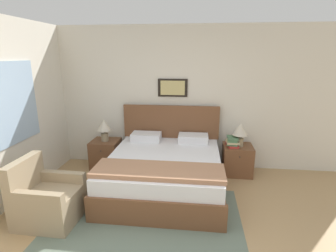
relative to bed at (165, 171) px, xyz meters
name	(u,v)px	position (x,y,z in m)	size (l,w,h in m)	color
wall_back	(180,98)	(0.15, 1.04, 0.98)	(6.89, 0.09, 2.60)	silver
wall_left	(16,110)	(-2.13, -0.33, 0.99)	(0.08, 5.03, 2.60)	silver
area_rug_main	(145,224)	(-0.13, -0.95, -0.31)	(2.45, 1.99, 0.01)	slate
bed	(165,171)	(0.00, 0.00, 0.00)	(1.77, 1.95, 1.19)	brown
armchair	(46,200)	(-1.39, -0.99, -0.03)	(0.74, 0.67, 0.83)	#998466
nightstand_near_window	(106,154)	(-1.22, 0.72, -0.05)	(0.51, 0.50, 0.53)	brown
nightstand_by_door	(237,160)	(1.22, 0.72, -0.05)	(0.51, 0.50, 0.53)	brown
table_lamp_near_window	(104,127)	(-1.21, 0.70, 0.49)	(0.26, 0.26, 0.41)	gray
table_lamp_by_door	(240,131)	(1.23, 0.70, 0.49)	(0.26, 0.26, 0.41)	gray
book_thick_bottom	(232,145)	(1.11, 0.67, 0.23)	(0.22, 0.29, 0.04)	#B7332D
book_hardcover_middle	(232,143)	(1.11, 0.67, 0.27)	(0.21, 0.25, 0.03)	#4C7551
book_novel_upper	(232,142)	(1.11, 0.67, 0.30)	(0.22, 0.27, 0.03)	beige
book_slim_near_top	(232,140)	(1.11, 0.67, 0.33)	(0.18, 0.25, 0.04)	#4C7551
book_paperback_top	(233,138)	(1.11, 0.67, 0.37)	(0.18, 0.26, 0.03)	#4C7551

